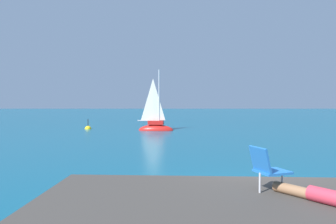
{
  "coord_description": "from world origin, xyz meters",
  "views": [
    {
      "loc": [
        -2.39,
        -8.8,
        2.64
      ],
      "look_at": [
        -2.35,
        14.98,
        1.69
      ],
      "focal_mm": 36.44,
      "sensor_mm": 36.0,
      "label": 1
    }
  ],
  "objects_px": {
    "sailboat_near": "(155,127)",
    "marker_buoy": "(88,129)",
    "person_sunbather": "(328,197)",
    "beach_chair": "(266,167)"
  },
  "relations": [
    {
      "from": "person_sunbather",
      "to": "beach_chair",
      "type": "bearing_deg",
      "value": 9.96
    },
    {
      "from": "marker_buoy",
      "to": "sailboat_near",
      "type": "bearing_deg",
      "value": -12.79
    },
    {
      "from": "sailboat_near",
      "to": "marker_buoy",
      "type": "height_order",
      "value": "sailboat_near"
    },
    {
      "from": "beach_chair",
      "to": "person_sunbather",
      "type": "bearing_deg",
      "value": -64.23
    },
    {
      "from": "beach_chair",
      "to": "marker_buoy",
      "type": "height_order",
      "value": "beach_chair"
    },
    {
      "from": "person_sunbather",
      "to": "marker_buoy",
      "type": "bearing_deg",
      "value": -15.25
    },
    {
      "from": "sailboat_near",
      "to": "marker_buoy",
      "type": "xyz_separation_m",
      "value": [
        -5.9,
        1.34,
        -0.29
      ]
    },
    {
      "from": "sailboat_near",
      "to": "marker_buoy",
      "type": "relative_size",
      "value": 4.86
    },
    {
      "from": "sailboat_near",
      "to": "person_sunbather",
      "type": "distance_m",
      "value": 23.09
    },
    {
      "from": "person_sunbather",
      "to": "beach_chair",
      "type": "relative_size",
      "value": 1.87
    }
  ]
}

